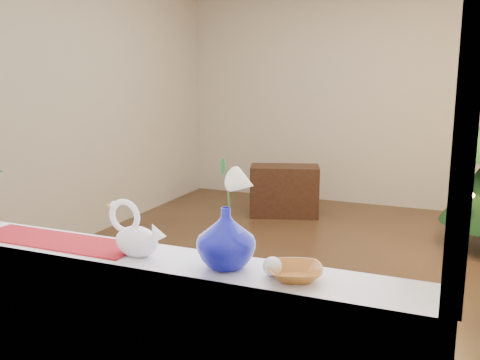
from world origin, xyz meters
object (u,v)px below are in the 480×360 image
object	(u,v)px
side_table	(284,191)
amber_dish	(295,273)
swan	(136,230)
paperweight	(272,266)
blue_vase	(226,233)

from	to	relation	value
side_table	amber_dish	bearing A→B (deg)	-89.59
swan	amber_dish	size ratio (longest dim) A/B	1.51
side_table	swan	bearing A→B (deg)	-97.70
swan	paperweight	size ratio (longest dim) A/B	3.57
swan	amber_dish	world-z (taller)	swan
blue_vase	amber_dish	xyz separation A→B (m)	(0.25, -0.01, -0.10)
paperweight	side_table	distance (m)	4.22
blue_vase	swan	bearing A→B (deg)	-176.61
blue_vase	side_table	size ratio (longest dim) A/B	0.32
blue_vase	side_table	xyz separation A→B (m)	(-1.08, 3.96, -0.76)
swan	side_table	bearing A→B (deg)	95.56
swan	amber_dish	distance (m)	0.60
swan	side_table	size ratio (longest dim) A/B	0.31
swan	paperweight	xyz separation A→B (m)	(0.52, 0.01, -0.07)
swan	side_table	distance (m)	4.11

